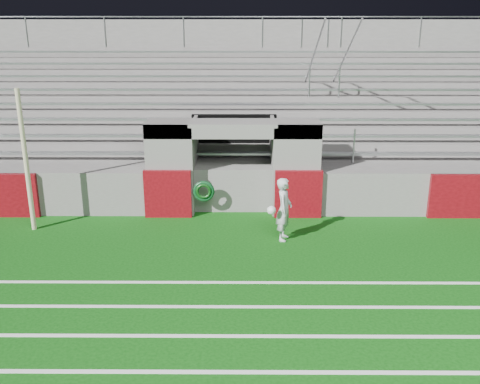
{
  "coord_description": "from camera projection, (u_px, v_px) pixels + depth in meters",
  "views": [
    {
      "loc": [
        0.28,
        -11.06,
        5.2
      ],
      "look_at": [
        0.2,
        1.8,
        1.1
      ],
      "focal_mm": 40.0,
      "sensor_mm": 36.0,
      "label": 1
    }
  ],
  "objects": [
    {
      "name": "ground",
      "position": [
        231.0,
        262.0,
        12.12
      ],
      "size": [
        90.0,
        90.0,
        0.0
      ],
      "primitive_type": "plane",
      "color": "#0B440B",
      "rests_on": "ground"
    },
    {
      "name": "goalkeeper_with_ball",
      "position": [
        284.0,
        209.0,
        13.17
      ],
      "size": [
        0.68,
        0.71,
        1.59
      ],
      "color": "silver",
      "rests_on": "ground"
    },
    {
      "name": "field_post",
      "position": [
        26.0,
        161.0,
        13.51
      ],
      "size": [
        0.12,
        0.12,
        3.67
      ],
      "primitive_type": "cylinder",
      "color": "beige",
      "rests_on": "ground"
    },
    {
      "name": "hose_coil",
      "position": [
        204.0,
        191.0,
        14.69
      ],
      "size": [
        0.6,
        0.15,
        0.6
      ],
      "color": "#0C3D1B",
      "rests_on": "ground"
    },
    {
      "name": "stadium_structure",
      "position": [
        235.0,
        130.0,
        19.26
      ],
      "size": [
        26.0,
        8.48,
        5.42
      ],
      "color": "slate",
      "rests_on": "ground"
    }
  ]
}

